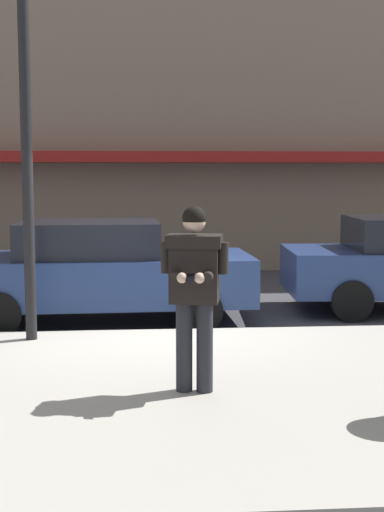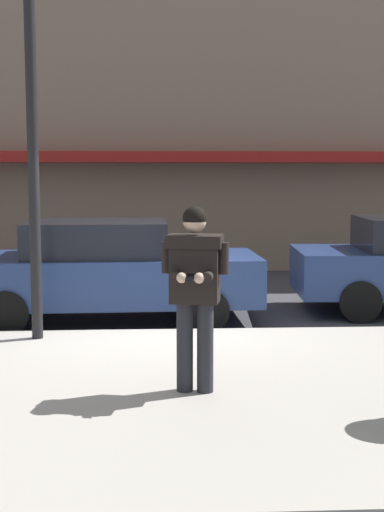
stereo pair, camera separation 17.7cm
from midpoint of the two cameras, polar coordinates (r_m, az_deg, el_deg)
The scene contains 7 objects.
ground_plane at distance 9.97m, azimuth -2.18°, elevation -6.40°, with size 80.00×80.00×0.00m, color #3D3D42.
sidewalk at distance 7.29m, azimuth 6.16°, elevation -10.81°, with size 32.00×5.30×0.14m, color #A8A399.
curb_paint_line at distance 10.08m, azimuth 3.54°, elevation -6.24°, with size 28.00×0.12×0.01m, color silver.
storefront_facade at distance 18.53m, azimuth 0.58°, elevation 16.81°, with size 28.00×4.70×11.05m.
parked_sedan_mid at distance 10.82m, azimuth -6.42°, elevation -1.15°, with size 4.55×2.03×1.54m.
man_texting_on_phone at distance 6.80m, azimuth 0.97°, elevation -1.82°, with size 0.64×0.63×1.81m.
street_lamp_post at distance 9.22m, azimuth -12.16°, elevation 12.04°, with size 0.36×0.36×4.88m.
Camera 2 is at (-0.04, -9.72, 2.26)m, focal length 50.00 mm.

